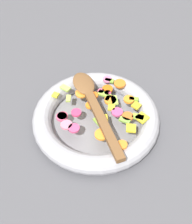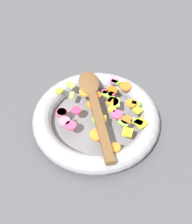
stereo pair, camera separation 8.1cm
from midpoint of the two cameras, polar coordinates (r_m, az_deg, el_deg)
The scene contains 4 objects.
ground_plane at distance 0.85m, azimuth 2.73°, elevation -2.38°, with size 4.00×4.00×0.00m, color #4C4C51.
skillet at distance 0.83m, azimuth 2.79°, elevation -1.42°, with size 0.34×0.34×0.05m.
chopped_vegetables at distance 0.81m, azimuth 4.16°, elevation 0.63°, with size 0.25×0.27×0.01m.
wooden_spoon at distance 0.81m, azimuth 2.51°, elevation 1.68°, with size 0.14×0.31×0.01m.
Camera 2 is at (-0.27, -0.46, 0.66)m, focal length 50.00 mm.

